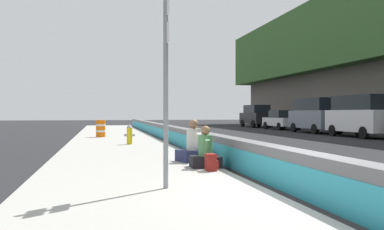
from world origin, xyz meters
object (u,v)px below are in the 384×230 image
at_px(parked_car_fourth, 362,115).
at_px(parked_car_far, 282,120).
at_px(fire_hydrant, 130,134).
at_px(seated_person_middle, 194,148).
at_px(seated_person_foreground, 206,154).
at_px(parked_car_farther, 256,116).
at_px(backpack, 211,162).
at_px(construction_barrel, 101,128).
at_px(route_sign_post, 166,74).
at_px(parked_car_midline, 316,115).

bearing_deg(parked_car_fourth, parked_car_far, -0.71).
distance_m(fire_hydrant, seated_person_middle, 6.98).
relative_size(seated_person_foreground, parked_car_farther, 0.21).
relative_size(parked_car_fourth, parked_car_far, 1.13).
bearing_deg(fire_hydrant, seated_person_foreground, -170.53).
bearing_deg(parked_car_farther, backpack, 157.86).
bearing_deg(construction_barrel, parked_car_far, -54.88).
bearing_deg(parked_car_farther, parked_car_fourth, 179.55).
bearing_deg(seated_person_middle, construction_barrel, 11.44).
bearing_deg(route_sign_post, parked_car_far, -27.41).
xyz_separation_m(backpack, parked_car_farther, (32.11, -13.06, 0.85)).
height_order(seated_person_middle, parked_car_midline, parked_car_midline).
xyz_separation_m(construction_barrel, parked_car_farther, (17.34, -15.63, 0.56)).
height_order(parked_car_fourth, parked_car_midline, same).
relative_size(route_sign_post, parked_car_farther, 0.74).
xyz_separation_m(seated_person_foreground, parked_car_midline, (18.66, -12.91, 0.89)).
bearing_deg(seated_person_middle, backpack, 179.51).
distance_m(construction_barrel, parked_car_far, 19.11).
relative_size(seated_person_middle, parked_car_fourth, 0.23).
height_order(construction_barrel, parked_car_far, parked_car_far).
distance_m(backpack, construction_barrel, 14.99).
xyz_separation_m(seated_person_middle, parked_car_far, (23.74, -13.05, 0.35)).
height_order(seated_person_foreground, parked_car_fourth, parked_car_fourth).
xyz_separation_m(route_sign_post, seated_person_middle, (4.13, -1.40, -1.70)).
distance_m(parked_car_fourth, parked_car_farther, 18.52).
bearing_deg(backpack, parked_car_farther, -22.14).
bearing_deg(seated_person_middle, parked_car_midline, -36.76).
relative_size(seated_person_foreground, parked_car_midline, 0.20).
xyz_separation_m(backpack, parked_car_fourth, (13.59, -12.92, 1.02)).
xyz_separation_m(parked_car_midline, parked_car_farther, (12.79, -0.12, -0.17)).
bearing_deg(parked_car_midline, seated_person_middle, 143.24).
bearing_deg(parked_car_fourth, fire_hydrant, 108.34).
distance_m(seated_person_foreground, parked_car_fourth, 18.28).
distance_m(fire_hydrant, parked_car_farther, 27.35).
relative_size(route_sign_post, construction_barrel, 3.79).
height_order(seated_person_foreground, seated_person_middle, seated_person_middle).
height_order(fire_hydrant, parked_car_fourth, parked_car_fourth).
relative_size(route_sign_post, parked_car_far, 0.79).
relative_size(seated_person_foreground, backpack, 2.60).
bearing_deg(parked_car_midline, backpack, 146.19).
xyz_separation_m(seated_person_middle, parked_car_fourth, (11.57, -12.90, 0.85)).
bearing_deg(parked_car_midline, seated_person_foreground, 145.31).
bearing_deg(parked_car_fourth, parked_car_farther, -0.45).
height_order(backpack, parked_car_midline, parked_car_midline).
xyz_separation_m(parked_car_fourth, parked_car_farther, (18.52, -0.15, -0.17)).
bearing_deg(parked_car_farther, fire_hydrant, 148.22).
xyz_separation_m(construction_barrel, parked_car_far, (10.99, -15.63, 0.24)).
bearing_deg(seated_person_middle, parked_car_fourth, -48.12).
bearing_deg(parked_car_midline, parked_car_farther, -0.56).
relative_size(route_sign_post, backpack, 9.00).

